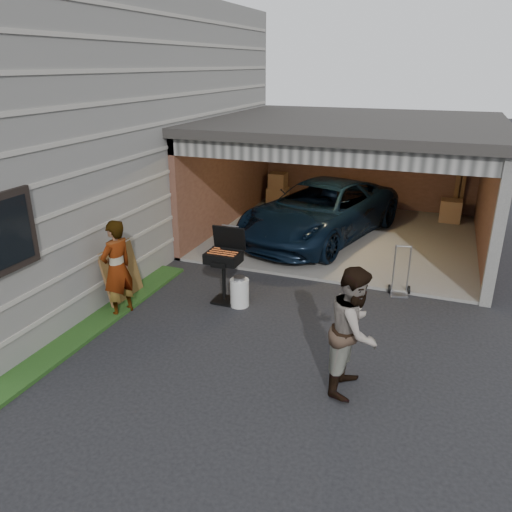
# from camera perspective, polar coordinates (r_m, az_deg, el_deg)

# --- Properties ---
(ground) EXTENTS (80.00, 80.00, 0.00)m
(ground) POSITION_cam_1_polar(r_m,az_deg,el_deg) (7.49, -5.75, -12.27)
(ground) COLOR black
(ground) RESTS_ON ground
(house) EXTENTS (7.00, 11.00, 5.50)m
(house) POSITION_cam_1_polar(r_m,az_deg,el_deg) (13.12, -22.72, 13.63)
(house) COLOR #474744
(house) RESTS_ON ground
(groundcover_strip) EXTENTS (0.50, 8.00, 0.06)m
(groundcover_strip) POSITION_cam_1_polar(r_m,az_deg,el_deg) (7.99, -24.07, -11.66)
(groundcover_strip) COLOR #193814
(groundcover_strip) RESTS_ON ground
(garage) EXTENTS (6.80, 6.30, 2.90)m
(garage) POSITION_cam_1_polar(r_m,az_deg,el_deg) (12.73, 11.00, 10.62)
(garage) COLOR #605E59
(garage) RESTS_ON ground
(minivan) EXTENTS (3.55, 5.38, 1.38)m
(minivan) POSITION_cam_1_polar(r_m,az_deg,el_deg) (12.36, 7.33, 4.90)
(minivan) COLOR black
(minivan) RESTS_ON ground
(woman) EXTENTS (0.54, 0.70, 1.71)m
(woman) POSITION_cam_1_polar(r_m,az_deg,el_deg) (8.80, -15.60, -1.38)
(woman) COLOR silver
(woman) RESTS_ON ground
(man) EXTENTS (0.72, 0.89, 1.76)m
(man) POSITION_cam_1_polar(r_m,az_deg,el_deg) (6.67, 11.15, -8.32)
(man) COLOR #452D1B
(man) RESTS_ON ground
(bbq_grill) EXTENTS (0.62, 0.54, 1.38)m
(bbq_grill) POSITION_cam_1_polar(r_m,az_deg,el_deg) (8.98, -3.66, -0.41)
(bbq_grill) COLOR black
(bbq_grill) RESTS_ON ground
(propane_tank) EXTENTS (0.35, 0.35, 0.51)m
(propane_tank) POSITION_cam_1_polar(r_m,az_deg,el_deg) (9.01, -1.90, -4.21)
(propane_tank) COLOR silver
(propane_tank) RESTS_ON ground
(plywood_panel) EXTENTS (0.26, 0.95, 1.05)m
(plywood_panel) POSITION_cam_1_polar(r_m,az_deg,el_deg) (9.47, -15.14, -1.90)
(plywood_panel) COLOR brown
(plywood_panel) RESTS_ON ground
(hand_truck) EXTENTS (0.42, 0.36, 0.98)m
(hand_truck) POSITION_cam_1_polar(r_m,az_deg,el_deg) (9.85, 16.11, -3.22)
(hand_truck) COLOR gray
(hand_truck) RESTS_ON ground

